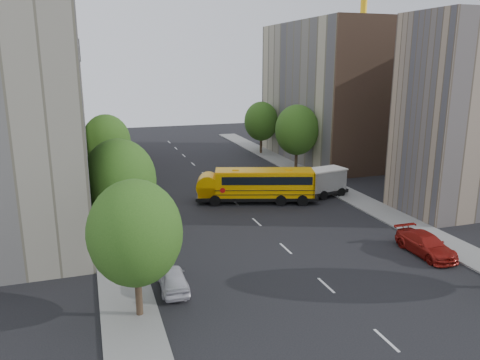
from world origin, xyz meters
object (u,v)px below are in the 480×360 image
street_tree_1 (120,181)px  parked_car_2 (116,160)px  street_tree_4 (297,130)px  safari_truck (316,183)px  street_tree_0 (135,233)px  parked_car_1 (136,191)px  parked_car_0 (173,279)px  school_bus (256,184)px  street_tree_2 (107,142)px  parked_car_3 (426,244)px  street_tree_5 (261,121)px

street_tree_1 → parked_car_2: 28.94m
street_tree_4 → safari_truck: bearing=-105.0°
street_tree_0 → parked_car_1: (2.20, 22.21, -3.85)m
street_tree_4 → parked_car_2: bearing=152.8°
street_tree_4 → parked_car_0: (-19.80, -25.62, -4.40)m
school_bus → safari_truck: (6.17, -0.43, -0.32)m
street_tree_2 → parked_car_1: (2.20, -5.79, -4.04)m
street_tree_4 → school_bus: size_ratio=0.69×
street_tree_1 → parked_car_1: (2.20, 12.21, -4.16)m
street_tree_1 → safari_truck: bearing=20.2°
street_tree_2 → parked_car_3: (19.80, -25.98, -4.10)m
street_tree_2 → parked_car_0: bearing=-85.1°
street_tree_5 → parked_car_2: (-20.60, -1.41, -4.04)m
street_tree_5 → parked_car_3: 38.25m
street_tree_5 → street_tree_4: bearing=-90.0°
parked_car_2 → street_tree_2: bearing=83.1°
street_tree_0 → street_tree_4: (22.00, 28.00, 0.43)m
street_tree_5 → parked_car_1: 26.91m
street_tree_2 → street_tree_4: 22.00m
street_tree_2 → safari_truck: (19.06, -10.99, -3.35)m
street_tree_1 → parked_car_0: (2.20, -7.62, -4.28)m
parked_car_1 → parked_car_3: (17.60, -20.19, -0.06)m
street_tree_1 → parked_car_1: bearing=79.8°
safari_truck → parked_car_1: (-16.86, 5.20, -0.69)m
safari_truck → parked_car_3: size_ratio=1.36×
parked_car_0 → parked_car_2: 36.22m
street_tree_1 → parked_car_2: size_ratio=1.65×
school_bus → street_tree_5: bearing=85.8°
street_tree_5 → street_tree_2: bearing=-151.4°
street_tree_4 → safari_truck: size_ratio=1.18×
street_tree_5 → parked_car_3: size_ratio=1.49×
street_tree_4 → parked_car_1: bearing=-163.7°
safari_truck → parked_car_3: (0.74, -14.99, -0.75)m
safari_truck → parked_car_2: size_ratio=1.43×
street_tree_1 → school_bus: bearing=30.0°
school_bus → parked_car_0: size_ratio=2.95×
street_tree_2 → parked_car_3: 32.92m
street_tree_1 → parked_car_3: 21.76m
street_tree_0 → street_tree_1: street_tree_1 is taller
street_tree_5 → safari_truck: size_ratio=1.10×
parked_car_2 → school_bus: bearing=119.2°
school_bus → safari_truck: 6.19m
street_tree_2 → street_tree_4: street_tree_4 is taller
parked_car_2 → parked_car_3: size_ratio=0.95×
street_tree_2 → parked_car_3: size_ratio=1.53×
parked_car_0 → parked_car_1: parked_car_1 is taller
parked_car_2 → street_tree_1: bearing=87.8°
parked_car_0 → parked_car_3: bearing=-179.5°
street_tree_1 → parked_car_3: bearing=-22.0°
safari_truck → street_tree_1: bearing=-170.1°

